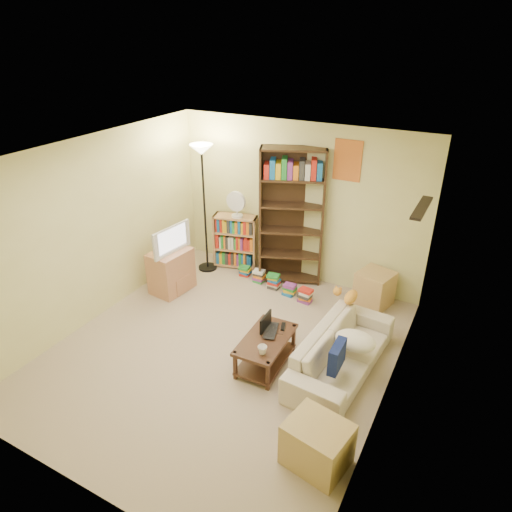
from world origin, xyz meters
The scene contains 19 objects.
room centered at (0.00, 0.01, 1.62)m, with size 4.50×4.54×2.52m.
sofa centered at (1.43, 0.35, 0.26)m, with size 0.84×1.85×0.53m, color beige.
navy_pillow centered at (1.48, -0.04, 0.50)m, with size 0.35×0.10×0.31m, color #121D51.
cream_blanket centered at (1.56, 0.39, 0.45)m, with size 0.48×0.35×0.21m, color silver.
tabby_cat centered at (1.25, 1.06, 0.60)m, with size 0.42×0.17×0.14m.
coffee_table centered at (0.59, 0.01, 0.25)m, with size 0.52×0.90×0.39m.
laptop centered at (0.64, 0.16, 0.41)m, with size 0.31×0.40×0.03m, color black.
laptop_screen centered at (0.51, 0.16, 0.51)m, with size 0.01×0.29×0.20m, color white.
mug centered at (0.68, -0.26, 0.44)m, with size 0.14×0.14×0.10m, color white.
tv_remote centered at (0.68, 0.31, 0.40)m, with size 0.05×0.16×0.02m, color black.
tv_stand centered at (-1.49, 0.89, 0.33)m, with size 0.45×0.62×0.67m, color tan.
television centered at (-1.49, 0.89, 0.88)m, with size 0.18×0.74×0.42m, color black.
tall_bookshelf centered at (-0.02, 2.05, 1.14)m, with size 1.02×0.66×2.16m.
short_bookshelf centered at (-1.02, 2.05, 0.46)m, with size 0.77×0.46×0.92m.
desk_fan centered at (-0.97, 2.01, 1.15)m, with size 0.33×0.18×0.44m.
floor_lamp centered at (-1.40, 1.74, 1.69)m, with size 0.36×0.36×2.12m.
side_table centered at (1.38, 1.97, 0.26)m, with size 0.46×0.46×0.53m, color tan.
end_cabinet centered at (1.65, -1.01, 0.24)m, with size 0.57×0.47×0.47m, color tan.
book_stacks centered at (-0.09, 1.67, 0.10)m, with size 1.38×0.43×0.24m.
Camera 1 is at (2.55, -3.91, 3.73)m, focal length 32.00 mm.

